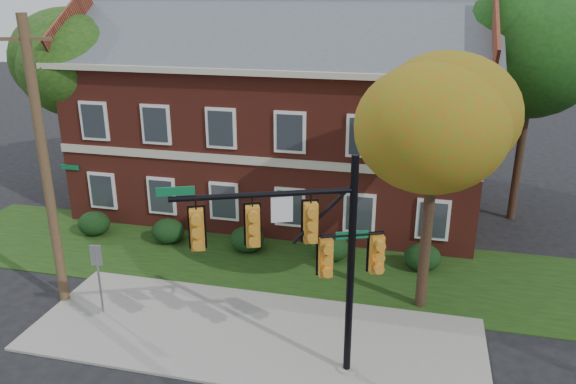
% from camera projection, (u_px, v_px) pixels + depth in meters
% --- Properties ---
extents(ground, '(120.00, 120.00, 0.00)m').
position_uv_depth(ground, '(244.00, 354.00, 16.54)').
color(ground, black).
rests_on(ground, ground).
extents(sidewalk, '(14.00, 5.00, 0.08)m').
position_uv_depth(sidewalk, '(254.00, 334.00, 17.44)').
color(sidewalk, gray).
rests_on(sidewalk, ground).
extents(grass_strip, '(30.00, 6.00, 0.04)m').
position_uv_depth(grass_strip, '(291.00, 263.00, 22.02)').
color(grass_strip, '#193811').
rests_on(grass_strip, ground).
extents(apartment_building, '(18.80, 8.80, 9.74)m').
position_uv_depth(apartment_building, '(279.00, 107.00, 26.22)').
color(apartment_building, maroon).
rests_on(apartment_building, ground).
extents(hedge_far_left, '(1.40, 1.26, 1.05)m').
position_uv_depth(hedge_far_left, '(94.00, 224.00, 24.48)').
color(hedge_far_left, black).
rests_on(hedge_far_left, ground).
extents(hedge_left, '(1.40, 1.26, 1.05)m').
position_uv_depth(hedge_left, '(168.00, 231.00, 23.70)').
color(hedge_left, black).
rests_on(hedge_left, ground).
extents(hedge_center, '(1.40, 1.26, 1.05)m').
position_uv_depth(hedge_center, '(247.00, 239.00, 22.93)').
color(hedge_center, black).
rests_on(hedge_center, ground).
extents(hedge_right, '(1.40, 1.26, 1.05)m').
position_uv_depth(hedge_right, '(332.00, 248.00, 22.16)').
color(hedge_right, black).
rests_on(hedge_right, ground).
extents(hedge_far_right, '(1.40, 1.26, 1.05)m').
position_uv_depth(hedge_far_right, '(422.00, 257.00, 21.39)').
color(hedge_far_right, black).
rests_on(hedge_far_right, ground).
extents(tree_near_right, '(4.50, 4.25, 8.58)m').
position_uv_depth(tree_near_right, '(445.00, 114.00, 16.66)').
color(tree_near_right, black).
rests_on(tree_near_right, ground).
extents(tree_left_rear, '(5.40, 5.10, 8.88)m').
position_uv_depth(tree_left_rear, '(75.00, 67.00, 26.78)').
color(tree_left_rear, black).
rests_on(tree_left_rear, ground).
extents(tree_right_rear, '(6.30, 5.95, 10.62)m').
position_uv_depth(tree_right_rear, '(545.00, 41.00, 23.44)').
color(tree_right_rear, black).
rests_on(tree_right_rear, ground).
extents(tree_far_rear, '(6.84, 6.46, 11.52)m').
position_uv_depth(tree_far_rear, '(336.00, 14.00, 31.79)').
color(tree_far_rear, black).
rests_on(tree_far_rear, ground).
extents(traffic_signal, '(5.33, 2.29, 6.35)m').
position_uv_depth(traffic_signal, '(308.00, 248.00, 14.28)').
color(traffic_signal, gray).
rests_on(traffic_signal, ground).
extents(utility_pole, '(1.44, 0.58, 9.52)m').
position_uv_depth(utility_pole, '(45.00, 167.00, 17.78)').
color(utility_pole, '#4D3D24').
rests_on(utility_pole, ground).
extents(sign_post, '(0.36, 0.13, 2.51)m').
position_uv_depth(sign_post, '(98.00, 268.00, 18.03)').
color(sign_post, slate).
rests_on(sign_post, ground).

